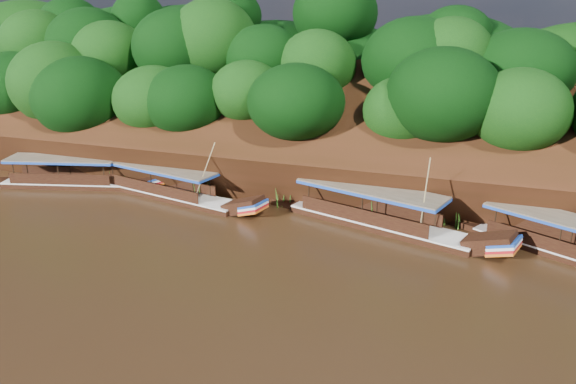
% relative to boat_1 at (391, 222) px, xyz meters
% --- Properties ---
extents(ground, '(160.00, 160.00, 0.00)m').
position_rel_boat_1_xyz_m(ground, '(-2.34, -7.69, -0.59)').
color(ground, black).
rests_on(ground, ground).
extents(riverbank, '(120.00, 30.06, 19.40)m').
position_rel_boat_1_xyz_m(riverbank, '(-2.35, 15.04, 1.29)').
color(riverbank, black).
rests_on(riverbank, ground).
extents(boat_1, '(15.17, 6.46, 6.09)m').
position_rel_boat_1_xyz_m(boat_1, '(0.00, 0.00, 0.00)').
color(boat_1, black).
rests_on(boat_1, ground).
extents(boat_2, '(15.00, 5.07, 5.22)m').
position_rel_boat_1_xyz_m(boat_2, '(-16.35, 0.73, -0.06)').
color(boat_2, black).
rests_on(boat_2, ground).
extents(boat_3, '(13.40, 5.25, 2.83)m').
position_rel_boat_1_xyz_m(boat_3, '(-25.01, 0.88, -0.06)').
color(boat_3, black).
rests_on(boat_3, ground).
extents(reeds, '(48.91, 2.35, 1.96)m').
position_rel_boat_1_xyz_m(reeds, '(-4.48, 1.92, 0.26)').
color(reeds, '#2F5D17').
rests_on(reeds, ground).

